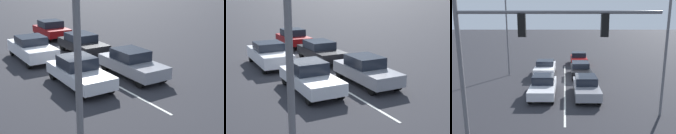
# 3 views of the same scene
# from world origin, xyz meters

# --- Properties ---
(ground_plane) EXTENTS (240.00, 240.00, 0.00)m
(ground_plane) POSITION_xyz_m (0.00, 0.00, 0.00)
(ground_plane) COLOR #28282D
(lane_stripe_left_divider) EXTENTS (0.12, 15.27, 0.01)m
(lane_stripe_left_divider) POSITION_xyz_m (0.00, 1.64, 0.01)
(lane_stripe_left_divider) COLOR silver
(lane_stripe_left_divider) RESTS_ON ground_plane
(car_silver_midlane_front) EXTENTS (1.76, 4.41, 1.48)m
(car_silver_midlane_front) POSITION_xyz_m (1.57, 4.25, 0.73)
(car_silver_midlane_front) COLOR silver
(car_silver_midlane_front) RESTS_ON ground_plane
(car_gray_leftlane_front) EXTENTS (1.71, 4.40, 1.47)m
(car_gray_leftlane_front) POSITION_xyz_m (-1.52, 4.45, 0.74)
(car_gray_leftlane_front) COLOR gray
(car_gray_leftlane_front) RESTS_ON ground_plane
(car_black_leftlane_second) EXTENTS (1.84, 4.45, 1.39)m
(car_black_leftlane_second) POSITION_xyz_m (-1.53, -1.37, 0.73)
(car_black_leftlane_second) COLOR black
(car_black_leftlane_second) RESTS_ON ground_plane
(car_white_midlane_second) EXTENTS (1.88, 4.67, 1.54)m
(car_white_midlane_second) POSITION_xyz_m (1.95, -1.67, 0.78)
(car_white_midlane_second) COLOR silver
(car_white_midlane_second) RESTS_ON ground_plane
(car_maroon_leftlane_third) EXTENTS (1.94, 4.02, 1.50)m
(car_maroon_leftlane_third) POSITION_xyz_m (-1.73, -7.49, 0.78)
(car_maroon_leftlane_third) COLOR maroon
(car_maroon_leftlane_third) RESTS_ON ground_plane
(traffic_signal_gantry) EXTENTS (8.68, 0.37, 6.28)m
(traffic_signal_gantry) POSITION_xyz_m (2.00, 10.26, 4.47)
(traffic_signal_gantry) COLOR slate
(traffic_signal_gantry) RESTS_ON ground_plane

